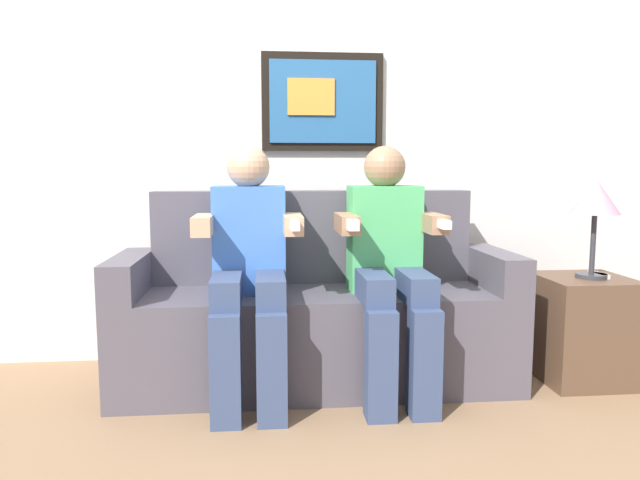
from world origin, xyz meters
The scene contains 8 objects.
ground_plane centered at (0.00, 0.00, 0.00)m, with size 5.50×5.50×0.00m, color #8C6B4C.
back_wall_assembly centered at (0.00, 0.76, 1.30)m, with size 4.23×0.10×2.60m.
couch centered at (0.00, 0.33, 0.31)m, with size 1.83×0.58×0.90m.
person_on_left centered at (-0.31, 0.16, 0.61)m, with size 0.46×0.56×1.11m.
person_on_right centered at (0.31, 0.16, 0.61)m, with size 0.46×0.56×1.11m.
side_table_right centered at (1.26, 0.22, 0.25)m, with size 0.40×0.40×0.50m.
table_lamp centered at (1.28, 0.20, 0.86)m, with size 0.22×0.22×0.46m.
spare_remote_on_table centered at (1.33, 0.22, 0.51)m, with size 0.04×0.13×0.02m, color white.
Camera 1 is at (-0.25, -2.35, 1.01)m, focal length 32.81 mm.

